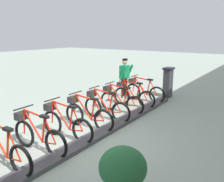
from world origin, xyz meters
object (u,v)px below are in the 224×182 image
(bike_docked_1, at_px, (132,95))
(planter_bush, at_px, (123,173))
(bike_docked_3, at_px, (104,106))
(worker_near_rack, at_px, (125,77))
(bike_docked_6, at_px, (37,134))
(bike_docked_4, at_px, (86,114))
(bike_docked_0, at_px, (143,91))
(bike_docked_7, at_px, (1,149))
(bike_docked_2, at_px, (119,100))
(bike_docked_5, at_px, (64,123))
(payment_kiosk, at_px, (168,82))

(bike_docked_1, distance_m, planter_bush, 5.36)
(bike_docked_3, relative_size, worker_near_rack, 1.04)
(bike_docked_3, distance_m, bike_docked_6, 2.60)
(bike_docked_4, bearing_deg, bike_docked_0, -90.00)
(planter_bush, bearing_deg, bike_docked_7, 11.05)
(bike_docked_0, distance_m, bike_docked_2, 1.74)
(bike_docked_4, relative_size, planter_bush, 1.77)
(planter_bush, bearing_deg, bike_docked_4, -39.51)
(bike_docked_7, bearing_deg, bike_docked_0, -90.00)
(bike_docked_0, height_order, bike_docked_3, same)
(planter_bush, bearing_deg, worker_near_rack, -58.42)
(bike_docked_0, relative_size, bike_docked_3, 1.00)
(bike_docked_5, height_order, bike_docked_7, same)
(payment_kiosk, relative_size, planter_bush, 1.32)
(bike_docked_5, bearing_deg, worker_near_rack, -78.42)
(bike_docked_4, xyz_separation_m, bike_docked_5, (0.00, 0.87, 0.00))
(bike_docked_0, relative_size, bike_docked_1, 1.00)
(bike_docked_4, height_order, bike_docked_5, same)
(bike_docked_4, distance_m, worker_near_rack, 3.65)
(worker_near_rack, height_order, planter_bush, worker_near_rack)
(bike_docked_2, bearing_deg, payment_kiosk, -101.13)
(bike_docked_7, height_order, planter_bush, bike_docked_7)
(payment_kiosk, relative_size, worker_near_rack, 0.77)
(payment_kiosk, height_order, bike_docked_7, payment_kiosk)
(bike_docked_7, bearing_deg, bike_docked_6, -90.00)
(bike_docked_4, bearing_deg, worker_near_rack, -75.66)
(payment_kiosk, xyz_separation_m, bike_docked_4, (0.57, 4.64, -0.24))
(worker_near_rack, bearing_deg, bike_docked_5, 101.58)
(payment_kiosk, height_order, bike_docked_2, payment_kiosk)
(bike_docked_1, bearing_deg, planter_bush, 118.46)
(bike_docked_3, bearing_deg, bike_docked_7, 90.00)
(bike_docked_5, relative_size, planter_bush, 1.77)
(bike_docked_1, bearing_deg, bike_docked_6, 90.00)
(bike_docked_2, relative_size, worker_near_rack, 1.04)
(bike_docked_0, relative_size, worker_near_rack, 1.04)
(bike_docked_0, relative_size, bike_docked_5, 1.00)
(bike_docked_5, xyz_separation_m, worker_near_rack, (0.90, -4.37, 0.48))
(bike_docked_2, height_order, bike_docked_4, same)
(bike_docked_0, bearing_deg, worker_near_rack, -2.21)
(bike_docked_6, bearing_deg, bike_docked_4, -90.00)
(bike_docked_0, distance_m, bike_docked_7, 6.07)
(bike_docked_2, xyz_separation_m, worker_near_rack, (0.90, -1.77, 0.48))
(bike_docked_2, relative_size, bike_docked_5, 1.00)
(bike_docked_3, bearing_deg, payment_kiosk, -98.61)
(bike_docked_2, height_order, bike_docked_5, same)
(bike_docked_0, distance_m, bike_docked_1, 0.87)
(payment_kiosk, xyz_separation_m, bike_docked_6, (0.57, 6.38, -0.24))
(bike_docked_1, height_order, bike_docked_4, same)
(bike_docked_4, height_order, planter_bush, bike_docked_4)
(payment_kiosk, relative_size, bike_docked_6, 0.74)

